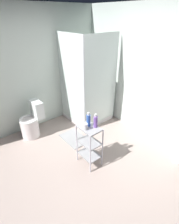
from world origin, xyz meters
name	(u,v)px	position (x,y,z in m)	size (l,w,h in m)	color
ground_plane	(78,174)	(0.00, 0.00, -0.01)	(4.20, 4.20, 0.02)	#A8948B
wall_back	(156,78)	(0.01, 1.85, 1.25)	(4.20, 0.14, 2.50)	silver
wall_left	(21,74)	(-1.85, 0.00, 1.25)	(0.10, 4.20, 2.50)	silver
shower_stall	(87,103)	(-1.22, 1.18, 0.46)	(0.92, 0.92, 2.00)	white
toilet	(32,122)	(-1.48, -0.11, 0.31)	(0.37, 0.49, 0.76)	white
storage_cart	(89,143)	(-0.09, 0.31, 0.44)	(0.38, 0.28, 0.74)	silver
conditioner_bottle_purple	(96,121)	(-0.04, 0.40, 0.84)	(0.06, 0.06, 0.23)	#7A50AC
shampoo_bottle_blue	(88,120)	(-0.14, 0.34, 0.85)	(0.06, 0.06, 0.24)	#3057B1
rinse_cup	(85,127)	(-0.09, 0.24, 0.79)	(0.07, 0.07, 0.10)	silver
bath_mat	(74,138)	(-0.80, 0.49, 0.01)	(0.60, 0.40, 0.02)	gray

